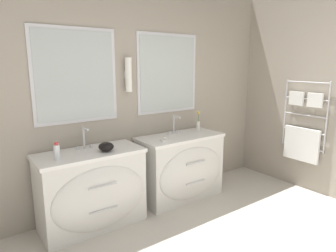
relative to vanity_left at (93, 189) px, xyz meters
name	(u,v)px	position (x,y,z in m)	size (l,w,h in m)	color
wall_back	(124,96)	(0.56, 0.33, 0.90)	(5.93, 0.16, 2.60)	#9E9384
wall_right	(328,95)	(2.75, -0.94, 0.88)	(0.13, 4.39, 2.60)	#9E9384
vanity_left	(93,189)	(0.00, 0.00, 0.00)	(1.07, 0.56, 0.81)	silver
vanity_right	(182,167)	(1.17, 0.00, 0.00)	(1.07, 0.56, 0.81)	silver
faucet_left	(84,138)	(0.00, 0.15, 0.51)	(0.17, 0.14, 0.23)	silver
faucet_right	(175,125)	(1.17, 0.15, 0.51)	(0.17, 0.14, 0.23)	silver
toiletry_bottle	(57,152)	(-0.34, -0.05, 0.47)	(0.05, 0.05, 0.17)	silver
amenity_bowl	(106,147)	(0.15, -0.05, 0.44)	(0.16, 0.16, 0.09)	black
flower_vase	(198,124)	(1.51, 0.09, 0.50)	(0.04, 0.04, 0.27)	silver
soap_dish	(165,140)	(0.86, -0.07, 0.41)	(0.09, 0.06, 0.04)	white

